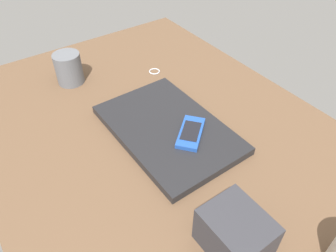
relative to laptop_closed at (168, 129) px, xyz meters
The scene contains 6 objects.
desk_surface 4.67cm from the laptop_closed, 25.62° to the right, with size 120.00×80.00×3.00cm, color brown.
laptop_closed is the anchor object (origin of this frame).
cell_phone_on_laptop 6.34cm from the laptop_closed, 26.02° to the left, with size 10.94×11.61×1.22cm.
key_ring 27.82cm from the laptop_closed, 153.78° to the left, with size 3.39×3.39×0.36cm, color silver.
desk_organizer 32.18cm from the laptop_closed, 13.97° to the right, with size 11.32×9.50×8.43cm, color #2D2D33.
pen_cup 36.52cm from the laptop_closed, 162.54° to the right, with size 7.69×7.69×9.13cm, color #595B60.
Camera 1 is at (44.36, -31.82, 57.57)cm, focal length 34.48 mm.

